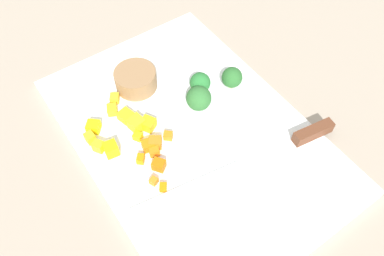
{
  "coord_description": "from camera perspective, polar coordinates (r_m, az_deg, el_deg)",
  "views": [
    {
      "loc": [
        0.28,
        -0.2,
        0.51
      ],
      "look_at": [
        0.0,
        0.0,
        0.02
      ],
      "focal_mm": 35.77,
      "sensor_mm": 36.0,
      "label": 1
    }
  ],
  "objects": [
    {
      "name": "ground_plane",
      "position": [
        0.61,
        0.0,
        -1.19
      ],
      "size": [
        4.0,
        4.0,
        0.0
      ],
      "primitive_type": "plane",
      "color": "#A0917F"
    },
    {
      "name": "cutting_board",
      "position": [
        0.61,
        0.0,
        -0.87
      ],
      "size": [
        0.48,
        0.33,
        0.01
      ],
      "primitive_type": "cube",
      "color": "white",
      "rests_on": "ground_plane"
    },
    {
      "name": "prep_bowl",
      "position": [
        0.65,
        -8.39,
        7.2
      ],
      "size": [
        0.07,
        0.07,
        0.03
      ],
      "primitive_type": "cylinder",
      "color": "#956E49",
      "rests_on": "cutting_board"
    },
    {
      "name": "chef_knife",
      "position": [
        0.59,
        11.97,
        -3.38
      ],
      "size": [
        0.07,
        0.33,
        0.02
      ],
      "rotation": [
        0.0,
        0.0,
        4.56
      ],
      "color": "silver",
      "rests_on": "cutting_board"
    },
    {
      "name": "carrot_dice_0",
      "position": [
        0.57,
        -7.5,
        -4.82
      ],
      "size": [
        0.02,
        0.02,
        0.01
      ],
      "primitive_type": "cube",
      "rotation": [
        0.0,
        0.0,
        2.41
      ],
      "color": "orange",
      "rests_on": "cutting_board"
    },
    {
      "name": "carrot_dice_1",
      "position": [
        0.58,
        -6.55,
        -2.58
      ],
      "size": [
        0.02,
        0.02,
        0.02
      ],
      "primitive_type": "cube",
      "rotation": [
        0.0,
        0.0,
        2.91
      ],
      "color": "orange",
      "rests_on": "cutting_board"
    },
    {
      "name": "carrot_dice_2",
      "position": [
        0.56,
        -4.97,
        -5.5
      ],
      "size": [
        0.02,
        0.02,
        0.02
      ],
      "primitive_type": "cube",
      "rotation": [
        0.0,
        0.0,
        2.2
      ],
      "color": "orange",
      "rests_on": "cutting_board"
    },
    {
      "name": "carrot_dice_3",
      "position": [
        0.58,
        -5.78,
        -3.29
      ],
      "size": [
        0.02,
        0.02,
        0.01
      ],
      "primitive_type": "cube",
      "rotation": [
        0.0,
        0.0,
        2.81
      ],
      "color": "orange",
      "rests_on": "cutting_board"
    },
    {
      "name": "carrot_dice_4",
      "position": [
        0.59,
        -3.58,
        -1.16
      ],
      "size": [
        0.02,
        0.02,
        0.01
      ],
      "primitive_type": "cube",
      "rotation": [
        0.0,
        0.0,
        2.38
      ],
      "color": "orange",
      "rests_on": "cutting_board"
    },
    {
      "name": "carrot_dice_5",
      "position": [
        0.55,
        -5.72,
        -7.87
      ],
      "size": [
        0.01,
        0.01,
        0.01
      ],
      "primitive_type": "cube",
      "rotation": [
        0.0,
        0.0,
        1.96
      ],
      "color": "orange",
      "rests_on": "cutting_board"
    },
    {
      "name": "carrot_dice_6",
      "position": [
        0.58,
        -5.49,
        -2.19
      ],
      "size": [
        0.02,
        0.02,
        0.02
      ],
      "primitive_type": "cube",
      "rotation": [
        0.0,
        0.0,
        0.96
      ],
      "color": "orange",
      "rests_on": "cutting_board"
    },
    {
      "name": "carrot_dice_7",
      "position": [
        0.55,
        -4.32,
        -8.8
      ],
      "size": [
        0.02,
        0.02,
        0.01
      ],
      "primitive_type": "cube",
      "rotation": [
        0.0,
        0.0,
        0.95
      ],
      "color": "orange",
      "rests_on": "cutting_board"
    },
    {
      "name": "pepper_dice_0",
      "position": [
        0.59,
        -8.1,
        -1.24
      ],
      "size": [
        0.02,
        0.02,
        0.01
      ],
      "primitive_type": "cube",
      "rotation": [
        0.0,
        0.0,
        2.13
      ],
      "color": "yellow",
      "rests_on": "cutting_board"
    },
    {
      "name": "pepper_dice_1",
      "position": [
        0.62,
        -14.48,
        0.18
      ],
      "size": [
        0.03,
        0.03,
        0.02
      ],
      "primitive_type": "cube",
      "rotation": [
        0.0,
        0.0,
        0.84
      ],
      "color": "yellow",
      "rests_on": "cutting_board"
    },
    {
      "name": "pepper_dice_2",
      "position": [
        0.62,
        -9.83,
        1.78
      ],
      "size": [
        0.03,
        0.03,
        0.01
      ],
      "primitive_type": "cube",
      "rotation": [
        0.0,
        0.0,
        0.25
      ],
      "color": "yellow",
      "rests_on": "cutting_board"
    },
    {
      "name": "pepper_dice_3",
      "position": [
        0.6,
        -8.28,
        0.67
      ],
      "size": [
        0.03,
        0.03,
        0.02
      ],
      "primitive_type": "cube",
      "rotation": [
        0.0,
        0.0,
        0.19
      ],
      "color": "yellow",
      "rests_on": "cutting_board"
    },
    {
      "name": "pepper_dice_4",
      "position": [
        0.58,
        -11.97,
        -3.09
      ],
      "size": [
        0.02,
        0.02,
        0.02
      ],
      "primitive_type": "cube",
      "rotation": [
        0.0,
        0.0,
        1.42
      ],
      "color": "yellow",
      "rests_on": "cutting_board"
    },
    {
      "name": "pepper_dice_5",
      "position": [
        0.61,
        -14.95,
        -1.4
      ],
      "size": [
        0.02,
        0.01,
        0.02
      ],
      "primitive_type": "cube",
      "rotation": [
        0.0,
        0.0,
        0.06
      ],
      "color": "yellow",
      "rests_on": "cutting_board"
    },
    {
      "name": "pepper_dice_6",
      "position": [
        0.65,
        -11.45,
        4.36
      ],
      "size": [
        0.02,
        0.02,
        0.01
      ],
      "primitive_type": "cube",
      "rotation": [
        0.0,
        0.0,
        2.56
      ],
      "color": "yellow",
      "rests_on": "cutting_board"
    },
    {
      "name": "pepper_dice_7",
      "position": [
        0.63,
        -11.81,
        2.68
      ],
      "size": [
        0.02,
        0.02,
        0.01
      ],
      "primitive_type": "cube",
      "rotation": [
        0.0,
        0.0,
        2.71
      ],
      "color": "yellow",
      "rests_on": "cutting_board"
    },
    {
      "name": "pepper_dice_8",
      "position": [
        0.6,
        -6.57,
        0.6
      ],
      "size": [
        0.03,
        0.03,
        0.02
      ],
      "primitive_type": "cube",
      "rotation": [
        0.0,
        0.0,
        2.08
      ],
      "color": "yellow",
      "rests_on": "cutting_board"
    },
    {
      "name": "pepper_dice_9",
      "position": [
        0.59,
        -13.74,
        -2.67
      ],
      "size": [
        0.02,
        0.02,
        0.02
      ],
      "primitive_type": "cube",
      "rotation": [
        0.0,
        0.0,
        0.56
      ],
      "color": "yellow",
      "rests_on": "cutting_board"
    },
    {
      "name": "broccoli_floret_0",
      "position": [
        0.63,
        1.22,
        6.73
      ],
      "size": [
        0.03,
        0.03,
        0.04
      ],
      "color": "#85B962",
      "rests_on": "cutting_board"
    },
    {
      "name": "broccoli_floret_1",
      "position": [
        0.61,
        1.02,
        4.42
      ],
      "size": [
        0.04,
        0.04,
        0.04
      ],
      "color": "#82BA68",
      "rests_on": "cutting_board"
    },
    {
      "name": "broccoli_floret_2",
      "position": [
        0.65,
        5.98,
        7.49
      ],
      "size": [
        0.04,
        0.04,
        0.04
      ],
      "color": "#95AC68",
      "rests_on": "cutting_board"
    }
  ]
}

